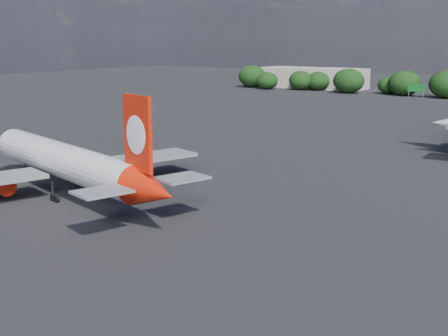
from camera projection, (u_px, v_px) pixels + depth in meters
The scene contains 4 objects.
ground at pixel (305, 155), 108.06m from camera, with size 500.00×500.00×0.00m, color black.
qantas_airliner at pixel (70, 164), 79.03m from camera, with size 43.05×41.26×14.25m.
terminal_building at pixel (313, 78), 249.67m from camera, with size 42.00×16.00×8.00m.
highway_sign at pixel (416, 88), 210.84m from camera, with size 6.00×0.30×4.50m.
Camera 1 is at (48.72, -35.40, 20.14)m, focal length 50.00 mm.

